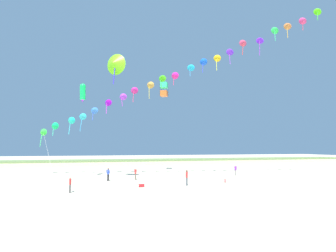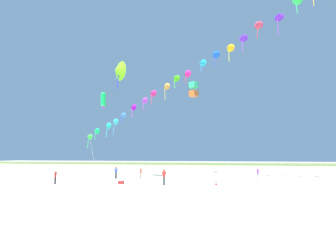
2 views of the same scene
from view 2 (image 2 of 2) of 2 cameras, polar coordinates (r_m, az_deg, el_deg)
name	(u,v)px [view 2 (image 2 of 2)]	position (r m, az deg, el deg)	size (l,w,h in m)	color
ground_plane	(134,193)	(23.27, -7.37, -14.23)	(240.00, 240.00, 0.00)	beige
dune_ridge	(193,166)	(64.83, 5.40, -8.61)	(120.00, 9.02, 1.35)	beige
person_near_left	(116,172)	(37.45, -11.26, -9.71)	(0.56, 0.29, 1.65)	black
person_near_right	(55,176)	(32.32, -23.31, -10.00)	(0.21, 0.53, 1.51)	black
person_mid_center	(258,173)	(36.15, 18.98, -9.65)	(0.22, 0.56, 1.60)	gray
person_far_left	(141,172)	(36.44, -5.94, -9.97)	(0.32, 0.52, 1.56)	#726656
person_far_right	(164,176)	(28.63, -0.89, -10.77)	(0.42, 0.55, 1.75)	#474C56
kite_banner_string	(188,72)	(39.25, 4.40, 11.70)	(40.64, 15.75, 24.86)	#30E33A
large_kite_low_lead	(103,100)	(42.13, -13.92, 5.60)	(0.97, 1.04, 2.58)	#11ED54
large_kite_mid_trail	(193,89)	(45.82, 5.57, 7.92)	(1.66, 1.66, 2.47)	#C95D23
large_kite_high_solo	(118,71)	(37.98, -10.84, 11.76)	(2.77, 2.43, 4.05)	#74F01B
beach_cooler	(121,182)	(30.54, -10.20, -11.90)	(0.58, 0.41, 0.46)	red
beach_ball	(216,183)	(29.46, 10.38, -12.17)	(0.36, 0.36, 0.36)	red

